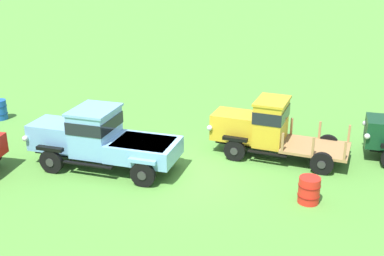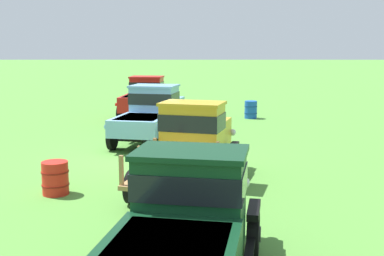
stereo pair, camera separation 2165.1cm
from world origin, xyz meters
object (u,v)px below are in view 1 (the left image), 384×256
(oil_drum_beside_row, at_px, (309,190))
(oil_drum_near_fence, at_px, (0,110))
(vintage_truck_second_in_line, at_px, (100,138))
(vintage_truck_midrow_center, at_px, (264,127))

(oil_drum_beside_row, height_order, oil_drum_near_fence, oil_drum_near_fence)
(vintage_truck_second_in_line, relative_size, oil_drum_beside_row, 6.79)
(oil_drum_near_fence, bearing_deg, oil_drum_beside_row, -26.43)
(vintage_truck_second_in_line, height_order, vintage_truck_midrow_center, vintage_truck_midrow_center)
(vintage_truck_second_in_line, distance_m, oil_drum_beside_row, 7.14)
(vintage_truck_second_in_line, distance_m, oil_drum_near_fence, 7.37)
(oil_drum_beside_row, xyz_separation_m, oil_drum_near_fence, (-12.70, 6.31, 0.03))
(oil_drum_near_fence, bearing_deg, vintage_truck_midrow_center, -14.12)
(oil_drum_beside_row, relative_size, oil_drum_near_fence, 0.93)
(vintage_truck_second_in_line, relative_size, vintage_truck_midrow_center, 1.06)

